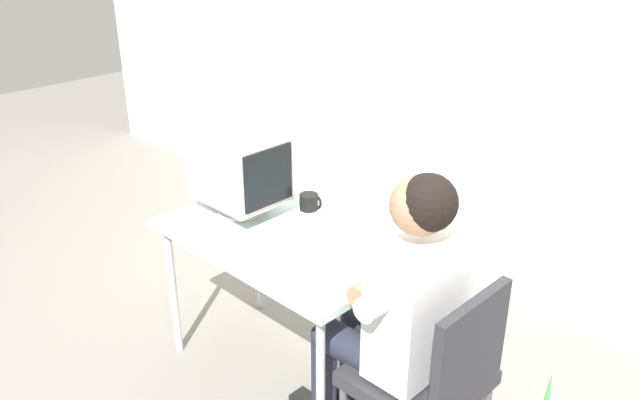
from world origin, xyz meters
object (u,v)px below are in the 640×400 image
keyboard (285,228)px  person_seated (397,305)px  desk (283,248)px  crt_monitor (240,167)px  office_chair (433,373)px  desk_mug (309,205)px

keyboard → person_seated: size_ratio=0.38×
desk → crt_monitor: (-0.31, 0.03, 0.30)m
keyboard → office_chair: 0.92m
desk_mug → person_seated: bearing=-19.2°
office_chair → person_seated: bearing=180.0°
crt_monitor → person_seated: bearing=-2.9°
desk → keyboard: 0.09m
office_chair → person_seated: person_seated is taller
desk → crt_monitor: crt_monitor is taller
keyboard → desk_mug: size_ratio=4.51×
office_chair → person_seated: size_ratio=0.69×
desk → keyboard: (-0.02, 0.04, 0.08)m
crt_monitor → desk: bearing=-4.6°
person_seated → desk: bearing=177.9°
desk_mug → office_chair: bearing=-15.5°
keyboard → desk_mug: bearing=102.3°
keyboard → desk_mug: (-0.04, 0.19, 0.04)m
keyboard → crt_monitor: bearing=-177.8°
desk → person_seated: (0.67, -0.02, 0.02)m
office_chair → person_seated: (-0.18, 0.00, 0.22)m
office_chair → desk_mug: bearing=164.5°
office_chair → crt_monitor: bearing=177.6°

